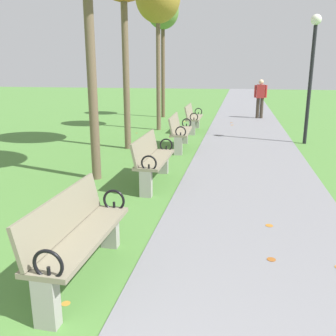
{
  "coord_description": "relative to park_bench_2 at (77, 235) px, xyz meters",
  "views": [
    {
      "loc": [
        1.02,
        -0.17,
        2.09
      ],
      "look_at": [
        -0.05,
        5.49,
        0.55
      ],
      "focal_mm": 39.86,
      "sensor_mm": 36.0,
      "label": 1
    }
  ],
  "objects": [
    {
      "name": "scattered_leaves",
      "position": [
        0.3,
        4.49,
        -0.47
      ],
      "size": [
        4.56,
        14.7,
        0.02
      ],
      "color": "#AD6B23",
      "rests_on": "ground"
    },
    {
      "name": "lamp_post",
      "position": [
        3.42,
        7.89,
        1.82
      ],
      "size": [
        0.28,
        0.28,
        3.48
      ],
      "color": "black",
      "rests_on": "ground"
    },
    {
      "name": "park_bench_4",
      "position": [
        0.0,
        6.52,
        0.0
      ],
      "size": [
        0.54,
        1.62,
        0.9
      ],
      "color": "gray",
      "rests_on": "ground"
    },
    {
      "name": "park_bench_3",
      "position": [
        -0.0,
        3.32,
        0.0
      ],
      "size": [
        0.48,
        1.6,
        0.9
      ],
      "color": "gray",
      "rests_on": "ground"
    },
    {
      "name": "park_bench_2",
      "position": [
        0.0,
        0.0,
        0.0
      ],
      "size": [
        0.5,
        1.61,
        0.9
      ],
      "color": "gray",
      "rests_on": "ground"
    },
    {
      "name": "paved_walkway",
      "position": [
        1.81,
        14.98,
        -0.48
      ],
      "size": [
        2.62,
        44.0,
        0.02
      ],
      "primitive_type": "cube",
      "color": "slate",
      "rests_on": "ground"
    },
    {
      "name": "pedestrian_walking",
      "position": [
        2.39,
        13.31,
        0.44
      ],
      "size": [
        0.53,
        0.23,
        1.62
      ],
      "color": "#3D3328",
      "rests_on": "paved_walkway"
    },
    {
      "name": "tree_5",
      "position": [
        -1.76,
        13.04,
        3.82
      ],
      "size": [
        1.32,
        1.32,
        5.12
      ],
      "color": "brown",
      "rests_on": "ground"
    },
    {
      "name": "park_bench_5",
      "position": [
        -0.0,
        9.43,
        0.0
      ],
      "size": [
        0.49,
        1.61,
        0.9
      ],
      "color": "gray",
      "rests_on": "ground"
    }
  ]
}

